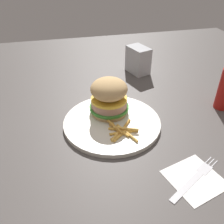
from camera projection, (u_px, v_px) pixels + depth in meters
name	position (u px, v px, depth m)	size (l,w,h in m)	color
ground_plane	(122.00, 126.00, 0.70)	(1.60, 1.60, 0.00)	#47423F
plate	(112.00, 122.00, 0.70)	(0.27, 0.27, 0.01)	silver
sandwich	(109.00, 97.00, 0.70)	(0.11, 0.11, 0.11)	tan
fries_pile	(121.00, 131.00, 0.65)	(0.08, 0.10, 0.01)	gold
napkin	(195.00, 179.00, 0.54)	(0.11, 0.11, 0.00)	white
fork	(195.00, 177.00, 0.54)	(0.16, 0.10, 0.00)	silver
napkin_dispenser	(138.00, 60.00, 0.96)	(0.09, 0.06, 0.10)	#B7BABF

